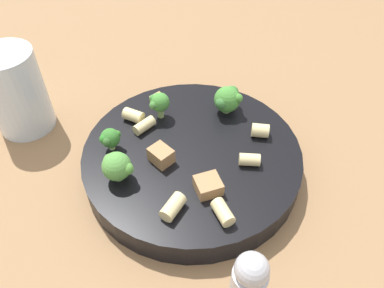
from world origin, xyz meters
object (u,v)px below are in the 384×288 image
Objects in this scene: pasta_bowl at (192,157)px; broccoli_floret_2 at (117,166)px; broccoli_floret_1 at (228,99)px; rigatoni_1 at (223,212)px; rigatoni_0 at (144,125)px; chicken_chunk_0 at (158,99)px; rigatoni_3 at (133,116)px; broccoli_floret_3 at (110,138)px; rigatoni_4 at (173,207)px; broccoli_floret_0 at (159,103)px; chicken_chunk_1 at (208,185)px; chicken_chunk_2 at (161,155)px; rigatoni_5 at (250,160)px; rigatoni_2 at (260,131)px; drinking_glass at (18,97)px; pepper_shaker at (248,285)px.

broccoli_floret_2 reaches higher than pasta_bowl.
broccoli_floret_1 is 0.17m from rigatoni_1.
rigatoni_0 is (-0.07, -0.04, -0.01)m from broccoli_floret_2.
rigatoni_1 is 1.60× the size of chicken_chunk_0.
broccoli_floret_3 is at bearing 25.59° from rigatoni_3.
rigatoni_3 is 0.89× the size of rigatoni_4.
broccoli_floret_0 is at bearing -175.09° from broccoli_floret_3.
rigatoni_1 is at bearing 69.87° from chicken_chunk_1.
broccoli_floret_0 reaches higher than rigatoni_0.
chicken_chunk_1 is 0.07m from chicken_chunk_2.
pasta_bowl is at bearing -61.16° from rigatoni_5.
chicken_chunk_0 is at bearing -105.26° from pasta_bowl.
broccoli_floret_2 reaches higher than rigatoni_5.
broccoli_floret_2 is 0.12m from rigatoni_1.
pasta_bowl is 0.09m from rigatoni_2.
drinking_glass is 1.29× the size of pepper_shaker.
rigatoni_4 is (0.05, 0.14, 0.00)m from rigatoni_3.
rigatoni_5 is (-0.07, -0.03, -0.00)m from rigatoni_1.
chicken_chunk_1 is (0.01, 0.15, -0.00)m from rigatoni_3.
chicken_chunk_0 is at bearing -161.90° from broccoli_floret_3.
rigatoni_5 is 0.16m from chicken_chunk_0.
rigatoni_0 reaches higher than pasta_bowl.
broccoli_floret_0 is 1.40× the size of rigatoni_3.
drinking_glass is (0.05, -0.15, -0.00)m from broccoli_floret_3.
chicken_chunk_1 is at bearing 128.20° from broccoli_floret_2.
rigatoni_3 is 0.16m from drinking_glass.
chicken_chunk_0 is at bearing -109.47° from chicken_chunk_1.
drinking_glass is (0.04, -0.27, 0.01)m from rigatoni_4.
rigatoni_3 is at bearing 9.21° from chicken_chunk_0.
broccoli_floret_2 is at bearing -51.80° from chicken_chunk_1.
rigatoni_3 is 1.00× the size of chicken_chunk_2.
broccoli_floret_2 is 1.34× the size of rigatoni_1.
pepper_shaker is at bearing 92.98° from broccoli_floret_2.
broccoli_floret_1 is 1.51× the size of rigatoni_1.
broccoli_floret_1 is 1.78× the size of rigatoni_5.
rigatoni_0 is 1.10× the size of chicken_chunk_2.
rigatoni_4 is (0.15, 0.01, -0.00)m from rigatoni_2.
broccoli_floret_1 is at bearing -144.67° from chicken_chunk_1.
drinking_glass is at bearing -76.24° from rigatoni_1.
broccoli_floret_0 reaches higher than rigatoni_1.
chicken_chunk_0 is at bearing -109.59° from rigatoni_1.
drinking_glass is (0.12, -0.22, 0.03)m from pasta_bowl.
chicken_chunk_2 is 0.23× the size of drinking_glass.
broccoli_floret_0 reaches higher than broccoli_floret_3.
chicken_chunk_0 reaches higher than pasta_bowl.
rigatoni_1 is 0.31× the size of pepper_shaker.
rigatoni_4 is 0.18m from chicken_chunk_0.
broccoli_floret_1 is 0.47× the size of pepper_shaker.
rigatoni_3 is (-0.05, -0.02, -0.01)m from broccoli_floret_3.
chicken_chunk_0 is 0.67× the size of chicken_chunk_2.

